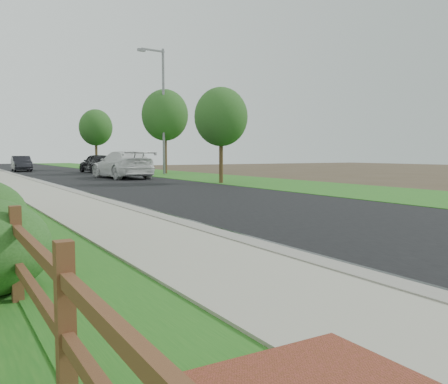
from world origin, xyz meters
TOP-DOWN VIEW (x-y plane):
  - road at (4.60, 35.00)m, footprint 8.00×90.00m
  - curb at (0.40, 35.00)m, footprint 0.40×90.00m
  - wet_gutter at (0.75, 35.00)m, footprint 0.50×90.00m
  - verge_far at (11.50, 35.00)m, footprint 6.00×90.00m
  - white_suv at (6.06, 27.79)m, footprint 2.79×6.30m
  - dark_car_mid at (7.20, 37.89)m, footprint 2.19×4.87m
  - dark_car_far at (2.00, 44.13)m, footprint 1.68×4.37m
  - streetlight at (10.61, 31.74)m, footprint 2.25×0.42m
  - tree_near_right at (9.00, 19.82)m, footprint 2.94×2.94m
  - tree_mid_right at (11.38, 32.84)m, footprint 3.76×3.76m
  - tree_far_right at (9.00, 44.38)m, footprint 3.27×3.27m

SIDE VIEW (x-z plane):
  - road at x=4.60m, z-range 0.00..0.02m
  - verge_far at x=11.50m, z-range 0.00..0.04m
  - wet_gutter at x=0.75m, z-range 0.02..0.02m
  - curb at x=0.40m, z-range 0.00..0.12m
  - dark_car_far at x=2.00m, z-range 0.02..1.44m
  - dark_car_mid at x=7.20m, z-range 0.02..1.64m
  - white_suv at x=6.06m, z-range 0.02..1.82m
  - tree_near_right at x=9.00m, z-range 1.02..6.30m
  - tree_far_right at x=9.00m, z-range 1.20..7.23m
  - tree_mid_right at x=11.38m, z-range 1.33..8.15m
  - streetlight at x=10.61m, z-range 0.65..10.38m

